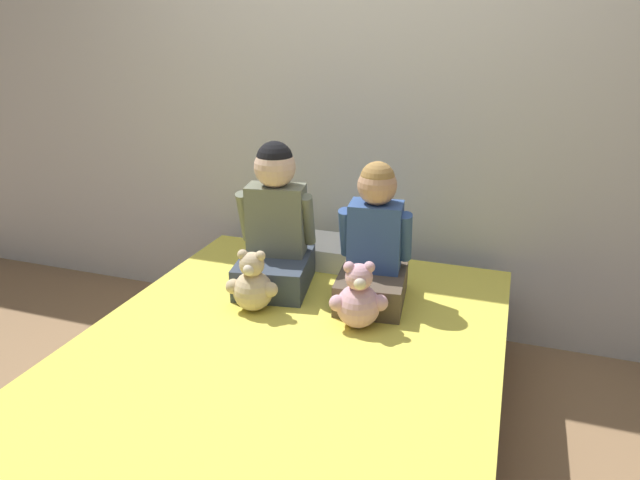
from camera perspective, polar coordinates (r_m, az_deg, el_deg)
ground_plane at (r=2.47m, az=-3.46°, el=-19.66°), size 14.00×14.00×0.00m
wall_behind_bed at (r=3.00m, az=4.70°, el=14.08°), size 8.00×0.06×2.50m
bed at (r=2.33m, az=-3.58°, el=-15.46°), size 1.61×2.03×0.45m
child_on_left at (r=2.60m, az=-4.49°, el=1.19°), size 0.38×0.43×0.67m
child_on_right at (r=2.47m, az=5.44°, el=-0.60°), size 0.33×0.40×0.62m
teddy_bear_held_by_left_child at (r=2.43m, az=-6.75°, el=-4.49°), size 0.23×0.17×0.27m
teddy_bear_held_by_right_child at (r=2.29m, az=3.85°, el=-5.96°), size 0.23×0.18×0.28m
pillow_at_headboard at (r=2.89m, az=2.67°, el=-1.38°), size 0.46×0.29×0.11m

